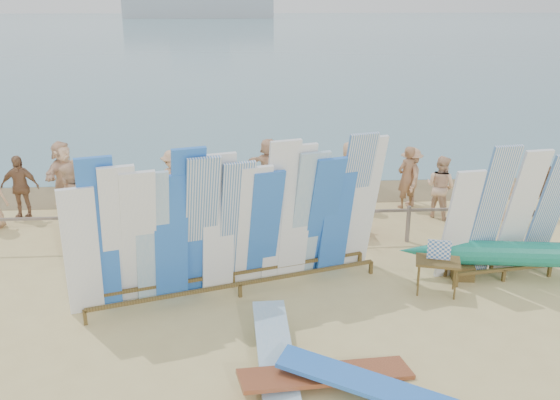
{
  "coord_description": "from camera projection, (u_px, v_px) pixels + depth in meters",
  "views": [
    {
      "loc": [
        0.08,
        -9.93,
        5.53
      ],
      "look_at": [
        0.92,
        2.7,
        1.23
      ],
      "focal_mm": 38.0,
      "sensor_mm": 36.0,
      "label": 1
    }
  ],
  "objects": [
    {
      "name": "beach_chair_left",
      "position": [
        243.0,
        223.0,
        14.73
      ],
      "size": [
        0.63,
        0.65,
        0.81
      ],
      "rotation": [
        0.0,
        0.0,
        0.26
      ],
      "color": "red",
      "rests_on": "ground"
    },
    {
      "name": "flat_board_c",
      "position": [
        327.0,
        383.0,
        8.99
      ],
      "size": [
        2.75,
        1.09,
        0.31
      ],
      "primitive_type": "cube",
      "rotation": [
        0.09,
        0.0,
        1.77
      ],
      "color": "#964A29",
      "rests_on": "ground"
    },
    {
      "name": "stroller",
      "position": [
        351.0,
        217.0,
        14.53
      ],
      "size": [
        0.61,
        0.85,
        1.14
      ],
      "rotation": [
        0.0,
        0.0,
        0.05
      ],
      "color": "red",
      "rests_on": "ground"
    },
    {
      "name": "ground",
      "position": [
        241.0,
        309.0,
        11.16
      ],
      "size": [
        160.0,
        160.0,
        0.0
      ],
      "primitive_type": "plane",
      "color": "#D7C17C",
      "rests_on": "ground"
    },
    {
      "name": "ocean",
      "position": [
        239.0,
        25.0,
        132.08
      ],
      "size": [
        320.0,
        240.0,
        0.02
      ],
      "primitive_type": "cube",
      "color": "slate",
      "rests_on": "ground"
    },
    {
      "name": "beachgoer_4",
      "position": [
        293.0,
        187.0,
        15.61
      ],
      "size": [
        1.05,
        0.65,
        1.67
      ],
      "primitive_type": "imported",
      "rotation": [
        0.0,
        0.0,
        0.25
      ],
      "color": "#8C6042",
      "rests_on": "ground"
    },
    {
      "name": "beachgoer_10",
      "position": [
        542.0,
        184.0,
        15.52
      ],
      "size": [
        0.89,
        1.18,
        1.84
      ],
      "primitive_type": "imported",
      "rotation": [
        0.0,
        0.0,
        2.02
      ],
      "color": "#8C6042",
      "rests_on": "ground"
    },
    {
      "name": "side_surfboard_rack",
      "position": [
        505.0,
        217.0,
        12.03
      ],
      "size": [
        2.66,
        1.11,
        2.93
      ],
      "rotation": [
        0.0,
        0.0,
        0.15
      ],
      "color": "brown",
      "rests_on": "ground"
    },
    {
      "name": "beachgoer_3",
      "position": [
        173.0,
        181.0,
        16.1
      ],
      "size": [
        1.16,
        0.66,
        1.7
      ],
      "primitive_type": "imported",
      "rotation": [
        0.0,
        0.0,
        0.2
      ],
      "color": "tan",
      "rests_on": "ground"
    },
    {
      "name": "distant_ship",
      "position": [
        199.0,
        0.0,
        178.75
      ],
      "size": [
        45.0,
        8.0,
        14.0
      ],
      "color": "#999EA3",
      "rests_on": "ocean"
    },
    {
      "name": "beachgoer_6",
      "position": [
        350.0,
        175.0,
        16.23
      ],
      "size": [
        0.87,
        1.02,
        1.89
      ],
      "primitive_type": "imported",
      "rotation": [
        0.0,
        0.0,
        1.01
      ],
      "color": "tan",
      "rests_on": "ground"
    },
    {
      "name": "vendor_table",
      "position": [
        437.0,
        275.0,
        11.65
      ],
      "size": [
        0.98,
        0.81,
        1.12
      ],
      "rotation": [
        0.0,
        0.0,
        -0.29
      ],
      "color": "brown",
      "rests_on": "ground"
    },
    {
      "name": "flat_board_d",
      "position": [
        367.0,
        396.0,
        8.69
      ],
      "size": [
        2.68,
        1.59,
        0.43
      ],
      "primitive_type": "cube",
      "rotation": [
        0.13,
        0.0,
        1.16
      ],
      "color": "blue",
      "rests_on": "ground"
    },
    {
      "name": "outrigger_canoe",
      "position": [
        542.0,
        256.0,
        12.15
      ],
      "size": [
        5.83,
        1.28,
        0.83
      ],
      "rotation": [
        0.0,
        0.0,
        -0.14
      ],
      "color": "brown",
      "rests_on": "ground"
    },
    {
      "name": "flat_board_b",
      "position": [
        275.0,
        366.0,
        9.42
      ],
      "size": [
        0.66,
        2.7,
        0.44
      ],
      "primitive_type": "cube",
      "rotation": [
        0.14,
        0.0,
        0.04
      ],
      "color": "#81AECF",
      "rests_on": "ground"
    },
    {
      "name": "beachgoer_extra_1",
      "position": [
        20.0,
        187.0,
        15.54
      ],
      "size": [
        1.02,
        0.48,
        1.71
      ],
      "primitive_type": "imported",
      "rotation": [
        0.0,
        0.0,
        6.23
      ],
      "color": "#8C6042",
      "rests_on": "ground"
    },
    {
      "name": "beachgoer_8",
      "position": [
        440.0,
        187.0,
        15.6
      ],
      "size": [
        0.83,
        0.87,
        1.68
      ],
      "primitive_type": "imported",
      "rotation": [
        0.0,
        0.0,
        2.28
      ],
      "color": "beige",
      "rests_on": "ground"
    },
    {
      "name": "beachgoer_1",
      "position": [
        79.0,
        187.0,
        15.75
      ],
      "size": [
        0.58,
        0.64,
        1.56
      ],
      "primitive_type": "imported",
      "rotation": [
        0.0,
        0.0,
        2.18
      ],
      "color": "#8C6042",
      "rests_on": "ground"
    },
    {
      "name": "beach_chair_right",
      "position": [
        248.0,
        222.0,
        14.76
      ],
      "size": [
        0.61,
        0.63,
        0.85
      ],
      "rotation": [
        0.0,
        0.0,
        -0.16
      ],
      "color": "red",
      "rests_on": "ground"
    },
    {
      "name": "beachgoer_11",
      "position": [
        64.0,
        174.0,
        16.39
      ],
      "size": [
        1.19,
        1.82,
        1.87
      ],
      "primitive_type": "imported",
      "rotation": [
        0.0,
        0.0,
        1.17
      ],
      "color": "beige",
      "rests_on": "ground"
    },
    {
      "name": "beachgoer_7",
      "position": [
        407.0,
        177.0,
        16.32
      ],
      "size": [
        0.73,
        0.62,
        1.74
      ],
      "primitive_type": "imported",
      "rotation": [
        0.0,
        0.0,
        3.67
      ],
      "color": "#8C6042",
      "rests_on": "ground"
    },
    {
      "name": "wet_sand_strip",
      "position": [
        240.0,
        191.0,
        17.96
      ],
      "size": [
        40.0,
        2.6,
        0.01
      ],
      "primitive_type": "cube",
      "color": "olive",
      "rests_on": "ground"
    },
    {
      "name": "beachgoer_5",
      "position": [
        268.0,
        166.0,
        17.53
      ],
      "size": [
        1.57,
        1.29,
        1.68
      ],
      "primitive_type": "imported",
      "rotation": [
        0.0,
        0.0,
        2.54
      ],
      "color": "beige",
      "rests_on": "ground"
    },
    {
      "name": "beachgoer_9",
      "position": [
        411.0,
        177.0,
        16.51
      ],
      "size": [
        0.6,
        1.13,
        1.66
      ],
      "primitive_type": "imported",
      "rotation": [
        0.0,
        0.0,
        4.56
      ],
      "color": "tan",
      "rests_on": "ground"
    },
    {
      "name": "beachgoer_extra_0",
      "position": [
        502.0,
        189.0,
        15.31
      ],
      "size": [
        1.19,
        1.04,
        1.75
      ],
      "primitive_type": "imported",
      "rotation": [
        0.0,
        0.0,
        3.77
      ],
      "color": "tan",
      "rests_on": "ground"
    },
    {
      "name": "main_surfboard_rack",
      "position": [
        235.0,
        226.0,
        11.36
      ],
      "size": [
        6.13,
        2.51,
        3.11
      ],
      "rotation": [
        0.0,
        0.0,
        0.3
      ],
      "color": "brown",
      "rests_on": "ground"
    },
    {
      "name": "beachgoer_2",
      "position": [
        70.0,
        201.0,
        14.28
      ],
      "size": [
        0.67,
        0.97,
        1.83
      ],
      "primitive_type": "imported",
      "rotation": [
        0.0,
        0.0,
        5.01
      ],
      "color": "beige",
      "rests_on": "ground"
    },
    {
      "name": "fence",
      "position": [
        240.0,
        221.0,
        13.79
      ],
      "size": [
        12.08,
        0.08,
        0.9
      ],
      "color": "#77665A",
      "rests_on": "ground"
    }
  ]
}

